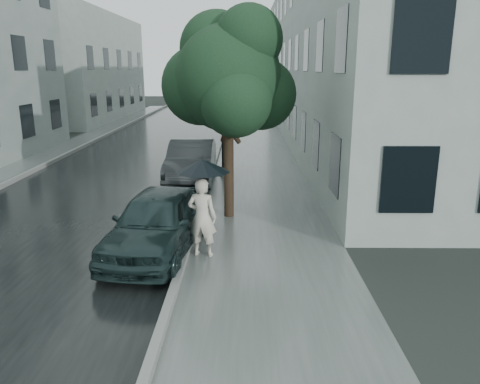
{
  "coord_description": "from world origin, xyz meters",
  "views": [
    {
      "loc": [
        -0.29,
        -8.5,
        3.98
      ],
      "look_at": [
        -0.39,
        1.54,
        1.3
      ],
      "focal_mm": 35.0,
      "sensor_mm": 36.0,
      "label": 1
    }
  ],
  "objects_px": {
    "lamp_post": "(218,103)",
    "car_far": "(191,161)",
    "pedestrian": "(202,217)",
    "car_near": "(158,222)",
    "street_tree": "(228,76)"
  },
  "relations": [
    {
      "from": "pedestrian",
      "to": "car_far",
      "type": "bearing_deg",
      "value": -70.08
    },
    {
      "from": "car_near",
      "to": "car_far",
      "type": "height_order",
      "value": "car_far"
    },
    {
      "from": "street_tree",
      "to": "car_near",
      "type": "relative_size",
      "value": 1.34
    },
    {
      "from": "pedestrian",
      "to": "car_near",
      "type": "relative_size",
      "value": 0.42
    },
    {
      "from": "car_far",
      "to": "lamp_post",
      "type": "bearing_deg",
      "value": 47.81
    },
    {
      "from": "street_tree",
      "to": "car_far",
      "type": "bearing_deg",
      "value": 110.25
    },
    {
      "from": "street_tree",
      "to": "car_far",
      "type": "xyz_separation_m",
      "value": [
        -1.48,
        4.01,
        -3.02
      ]
    },
    {
      "from": "lamp_post",
      "to": "car_far",
      "type": "height_order",
      "value": "lamp_post"
    },
    {
      "from": "lamp_post",
      "to": "car_far",
      "type": "distance_m",
      "value": 2.42
    },
    {
      "from": "street_tree",
      "to": "car_far",
      "type": "relative_size",
      "value": 1.24
    },
    {
      "from": "pedestrian",
      "to": "street_tree",
      "type": "bearing_deg",
      "value": -87.63
    },
    {
      "from": "lamp_post",
      "to": "car_far",
      "type": "xyz_separation_m",
      "value": [
        -0.94,
        -1.05,
        -1.97
      ]
    },
    {
      "from": "car_far",
      "to": "car_near",
      "type": "bearing_deg",
      "value": -90.44
    },
    {
      "from": "lamp_post",
      "to": "car_near",
      "type": "xyz_separation_m",
      "value": [
        -0.94,
        -7.78,
        -2.0
      ]
    },
    {
      "from": "pedestrian",
      "to": "lamp_post",
      "type": "xyz_separation_m",
      "value": [
        -0.06,
        7.98,
        1.84
      ]
    }
  ]
}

